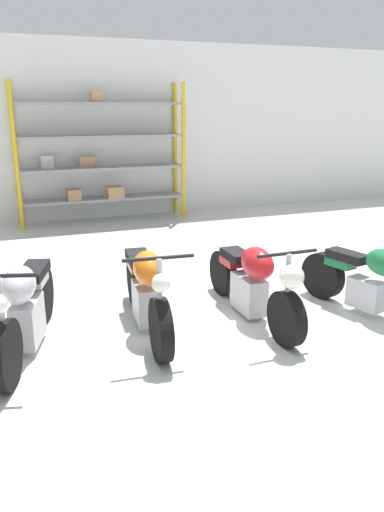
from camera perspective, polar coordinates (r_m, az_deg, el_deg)
ground_plane at (r=5.45m, az=1.47°, el=-8.22°), size 30.00×30.00×0.00m
back_wall at (r=10.78m, az=-10.69°, el=13.81°), size 30.00×0.08×3.60m
shelving_rack at (r=10.44m, az=-10.51°, el=11.31°), size 3.39×0.63×2.77m
motorcycle_silver at (r=5.09m, az=-18.51°, el=-5.59°), size 0.82×1.98×1.01m
motorcycle_orange at (r=5.30m, az=-5.26°, el=-3.79°), size 0.66×2.08×1.01m
motorcycle_red at (r=5.59m, az=6.98°, el=-2.93°), size 0.65×2.09×0.96m
motorcycle_green at (r=5.95m, az=19.98°, el=-2.96°), size 0.82×1.97×0.93m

